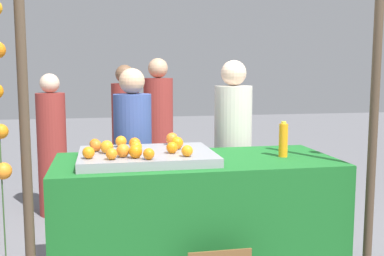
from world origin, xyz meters
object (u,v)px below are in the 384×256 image
at_px(orange_1, 123,151).
at_px(vendor_right, 233,160).
at_px(juice_bottle, 283,140).
at_px(vendor_left, 133,169).
at_px(orange_0, 149,154).
at_px(stall_counter, 196,222).

distance_m(orange_1, vendor_right, 1.35).
bearing_deg(orange_1, vendor_right, 41.54).
relative_size(juice_bottle, vendor_left, 0.16).
bearing_deg(vendor_left, orange_1, -98.08).
distance_m(orange_0, juice_bottle, 1.01).
height_order(orange_0, orange_1, orange_1).
bearing_deg(orange_1, orange_0, -35.07).
distance_m(vendor_left, vendor_right, 0.87).
height_order(stall_counter, orange_0, orange_0).
xyz_separation_m(orange_0, vendor_right, (0.83, 0.99, -0.26)).
bearing_deg(juice_bottle, orange_0, -167.02).
distance_m(stall_counter, vendor_left, 0.82).
xyz_separation_m(stall_counter, vendor_right, (0.47, 0.72, 0.30)).
bearing_deg(juice_bottle, stall_counter, 176.43).
bearing_deg(orange_0, vendor_right, 49.80).
bearing_deg(vendor_right, stall_counter, -123.45).
distance_m(orange_0, vendor_right, 1.32).
xyz_separation_m(orange_1, vendor_left, (0.12, 0.83, -0.30)).
distance_m(stall_counter, vendor_right, 0.91).
height_order(orange_0, juice_bottle, juice_bottle).
distance_m(juice_bottle, vendor_left, 1.29).
relative_size(orange_0, juice_bottle, 0.29).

